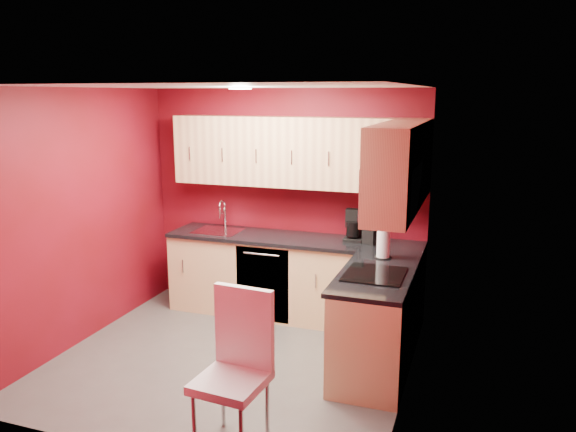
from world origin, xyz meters
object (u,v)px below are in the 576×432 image
Objects in this scene: napkin_holder at (371,236)px; sink at (219,228)px; dining_chair at (231,373)px; coffee_maker at (354,225)px; paper_towel at (383,243)px; microwave at (391,190)px.

sink is at bearing -179.18° from napkin_holder.
napkin_holder is 0.14× the size of dining_chair.
sink is at bearing 122.48° from dining_chair.
coffee_maker is 0.23m from napkin_holder.
coffee_maker reaches higher than paper_towel.
sink is 3.35× the size of napkin_holder.
microwave reaches higher than sink.
paper_towel is at bearing -67.23° from napkin_holder.
dining_chair reaches higher than napkin_holder.
dining_chair is at bearing -62.39° from sink.
napkin_holder is at bearing 83.36° from dining_chair.
microwave reaches higher than napkin_holder.
sink is 1.75m from napkin_holder.
coffee_maker is (1.55, 0.09, 0.13)m from sink.
microwave is at bearing -25.60° from sink.
microwave is 4.90× the size of napkin_holder.
napkin_holder is at bearing 112.77° from paper_towel.
coffee_maker is at bearing 126.22° from paper_towel.
coffee_maker reaches higher than napkin_holder.
microwave is 1.28m from napkin_holder.
coffee_maker is at bearing 3.32° from sink.
dining_chair is at bearing -120.88° from microwave.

